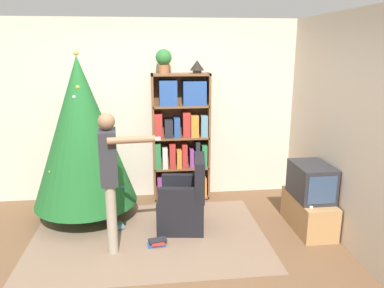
{
  "coord_description": "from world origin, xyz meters",
  "views": [
    {
      "loc": [
        -0.12,
        -3.59,
        2.2
      ],
      "look_at": [
        0.4,
        0.82,
        1.05
      ],
      "focal_mm": 35.0,
      "sensor_mm": 36.0,
      "label": 1
    }
  ],
  "objects_px": {
    "standing_person": "(110,171)",
    "table_lamp": "(197,66)",
    "christmas_tree": "(82,132)",
    "bookshelf": "(181,137)",
    "potted_plant": "(164,59)",
    "television": "(311,181)",
    "armchair": "(184,204)"
  },
  "relations": [
    {
      "from": "bookshelf",
      "to": "table_lamp",
      "type": "xyz_separation_m",
      "value": [
        0.23,
        0.01,
        1.01
      ]
    },
    {
      "from": "television",
      "to": "christmas_tree",
      "type": "xyz_separation_m",
      "value": [
        -2.78,
        0.66,
        0.54
      ]
    },
    {
      "from": "bookshelf",
      "to": "potted_plant",
      "type": "xyz_separation_m",
      "value": [
        -0.23,
        0.01,
        1.1
      ]
    },
    {
      "from": "christmas_tree",
      "to": "armchair",
      "type": "relative_size",
      "value": 2.36
    },
    {
      "from": "potted_plant",
      "to": "table_lamp",
      "type": "height_order",
      "value": "potted_plant"
    },
    {
      "from": "table_lamp",
      "to": "television",
      "type": "bearing_deg",
      "value": -43.01
    },
    {
      "from": "bookshelf",
      "to": "standing_person",
      "type": "xyz_separation_m",
      "value": [
        -0.89,
        -1.36,
        -0.02
      ]
    },
    {
      "from": "television",
      "to": "table_lamp",
      "type": "xyz_separation_m",
      "value": [
        -1.25,
        1.17,
        1.33
      ]
    },
    {
      "from": "bookshelf",
      "to": "christmas_tree",
      "type": "distance_m",
      "value": 1.41
    },
    {
      "from": "television",
      "to": "potted_plant",
      "type": "bearing_deg",
      "value": 145.72
    },
    {
      "from": "christmas_tree",
      "to": "potted_plant",
      "type": "bearing_deg",
      "value": 25.41
    },
    {
      "from": "armchair",
      "to": "standing_person",
      "type": "bearing_deg",
      "value": -56.81
    },
    {
      "from": "christmas_tree",
      "to": "table_lamp",
      "type": "height_order",
      "value": "christmas_tree"
    },
    {
      "from": "bookshelf",
      "to": "table_lamp",
      "type": "bearing_deg",
      "value": 2.17
    },
    {
      "from": "armchair",
      "to": "standing_person",
      "type": "relative_size",
      "value": 0.59
    },
    {
      "from": "christmas_tree",
      "to": "standing_person",
      "type": "distance_m",
      "value": 0.99
    },
    {
      "from": "christmas_tree",
      "to": "table_lamp",
      "type": "bearing_deg",
      "value": 18.37
    },
    {
      "from": "table_lamp",
      "to": "potted_plant",
      "type": "bearing_deg",
      "value": 180.0
    },
    {
      "from": "armchair",
      "to": "standing_person",
      "type": "height_order",
      "value": "standing_person"
    },
    {
      "from": "standing_person",
      "to": "table_lamp",
      "type": "relative_size",
      "value": 7.73
    },
    {
      "from": "christmas_tree",
      "to": "standing_person",
      "type": "relative_size",
      "value": 1.41
    },
    {
      "from": "television",
      "to": "table_lamp",
      "type": "height_order",
      "value": "table_lamp"
    },
    {
      "from": "standing_person",
      "to": "potted_plant",
      "type": "height_order",
      "value": "potted_plant"
    },
    {
      "from": "standing_person",
      "to": "table_lamp",
      "type": "xyz_separation_m",
      "value": [
        1.12,
        1.37,
        1.04
      ]
    },
    {
      "from": "christmas_tree",
      "to": "table_lamp",
      "type": "relative_size",
      "value": 10.87
    },
    {
      "from": "potted_plant",
      "to": "christmas_tree",
      "type": "bearing_deg",
      "value": -154.59
    },
    {
      "from": "armchair",
      "to": "table_lamp",
      "type": "height_order",
      "value": "table_lamp"
    },
    {
      "from": "television",
      "to": "potted_plant",
      "type": "relative_size",
      "value": 1.83
    },
    {
      "from": "potted_plant",
      "to": "standing_person",
      "type": "bearing_deg",
      "value": -115.62
    },
    {
      "from": "potted_plant",
      "to": "table_lamp",
      "type": "relative_size",
      "value": 1.64
    },
    {
      "from": "bookshelf",
      "to": "television",
      "type": "relative_size",
      "value": 3.08
    },
    {
      "from": "television",
      "to": "potted_plant",
      "type": "height_order",
      "value": "potted_plant"
    }
  ]
}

